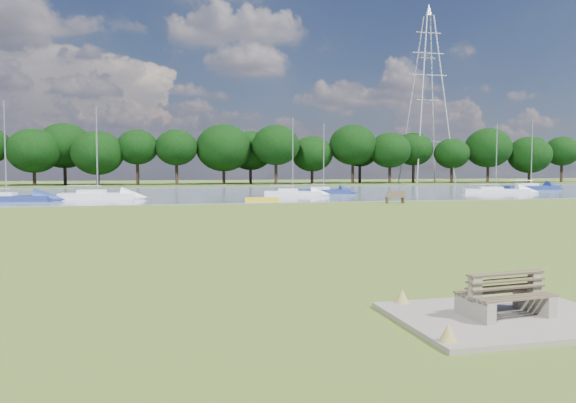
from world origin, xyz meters
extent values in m
plane|color=olive|center=(0.00, 0.00, 0.00)|extent=(220.00, 220.00, 0.00)
cube|color=gray|center=(0.00, 42.00, 0.00)|extent=(220.00, 40.00, 0.10)
cube|color=#4C6626|center=(0.00, 72.00, 0.00)|extent=(220.00, 20.00, 0.40)
cube|color=gray|center=(0.00, -14.00, 0.05)|extent=(4.20, 3.20, 0.10)
cube|color=gray|center=(-0.70, -14.06, 0.31)|extent=(0.30, 1.00, 0.41)
cube|color=gray|center=(-0.70, -14.06, 0.68)|extent=(0.22, 0.19, 0.52)
cube|color=gray|center=(0.70, -13.94, 0.31)|extent=(0.30, 1.00, 0.41)
cube|color=gray|center=(0.70, -13.94, 0.68)|extent=(0.22, 0.19, 0.52)
cube|color=brown|center=(0.03, -14.31, 0.52)|extent=(1.71, 0.53, 0.04)
cube|color=brown|center=(0.01, -14.07, 0.80)|extent=(1.69, 0.28, 0.41)
cube|color=brown|center=(-0.03, -13.69, 0.52)|extent=(1.71, 0.53, 0.04)
cube|color=brown|center=(-0.01, -13.93, 0.80)|extent=(1.69, 0.28, 0.41)
cube|color=brown|center=(12.22, 19.43, 0.25)|extent=(0.10, 0.50, 0.51)
cube|color=brown|center=(13.66, 19.45, 0.25)|extent=(0.10, 0.50, 0.51)
cube|color=brown|center=(12.94, 19.44, 0.51)|extent=(1.67, 0.53, 0.06)
cube|color=brown|center=(12.95, 19.22, 0.77)|extent=(1.66, 0.08, 0.50)
cube|color=yellow|center=(2.78, 24.68, 0.20)|extent=(3.06, 1.38, 0.30)
cylinder|color=#A7AAB0|center=(39.67, 67.51, 15.17)|extent=(0.26, 0.26, 29.95)
cylinder|color=#A7AAB0|center=(44.64, 67.51, 15.17)|extent=(0.26, 0.26, 29.95)
cylinder|color=#A7AAB0|center=(39.67, 72.49, 15.17)|extent=(0.26, 0.26, 29.95)
cylinder|color=#A7AAB0|center=(44.64, 72.49, 15.17)|extent=(0.26, 0.26, 29.95)
cube|color=#A7AAB0|center=(42.15, 70.00, 19.67)|extent=(7.46, 0.16, 0.16)
cube|color=#A7AAB0|center=(42.15, 70.00, 23.56)|extent=(6.18, 0.16, 0.16)
cube|color=#A7AAB0|center=(42.15, 70.00, 27.15)|extent=(4.90, 0.16, 0.16)
cone|color=#A7AAB0|center=(42.15, 70.00, 31.21)|extent=(1.28, 1.28, 2.13)
cylinder|color=black|center=(-23.00, 68.00, 2.00)|extent=(0.47, 0.47, 3.59)
ellipsoid|color=black|center=(-23.00, 68.00, 6.39)|extent=(6.59, 6.59, 5.60)
cylinder|color=black|center=(-16.00, 68.00, 2.13)|extent=(0.47, 0.47, 3.86)
ellipsoid|color=black|center=(-16.00, 68.00, 6.85)|extent=(7.53, 7.53, 6.40)
cylinder|color=black|center=(-9.00, 68.00, 1.72)|extent=(0.47, 0.47, 3.05)
ellipsoid|color=black|center=(-9.00, 68.00, 5.45)|extent=(8.47, 8.47, 7.20)
cylinder|color=black|center=(-2.00, 68.00, 1.86)|extent=(0.47, 0.47, 3.32)
ellipsoid|color=black|center=(-2.00, 68.00, 5.92)|extent=(6.59, 6.59, 5.60)
cylinder|color=black|center=(5.00, 68.00, 2.00)|extent=(0.47, 0.47, 3.59)
ellipsoid|color=black|center=(5.00, 68.00, 6.39)|extent=(7.53, 7.53, 6.40)
cylinder|color=black|center=(12.00, 68.00, 2.13)|extent=(0.47, 0.47, 3.86)
ellipsoid|color=black|center=(12.00, 68.00, 6.85)|extent=(8.47, 8.47, 7.20)
cylinder|color=black|center=(19.00, 68.00, 1.72)|extent=(0.47, 0.47, 3.05)
ellipsoid|color=black|center=(19.00, 68.00, 5.45)|extent=(6.59, 6.59, 5.60)
cylinder|color=black|center=(26.00, 68.00, 1.86)|extent=(0.47, 0.47, 3.32)
ellipsoid|color=black|center=(26.00, 68.00, 5.92)|extent=(7.53, 7.53, 6.40)
cylinder|color=black|center=(33.00, 68.00, 2.00)|extent=(0.47, 0.47, 3.59)
ellipsoid|color=black|center=(33.00, 68.00, 6.39)|extent=(8.47, 8.47, 7.20)
cylinder|color=black|center=(40.00, 68.00, 2.13)|extent=(0.47, 0.47, 3.86)
ellipsoid|color=black|center=(40.00, 68.00, 6.85)|extent=(6.59, 6.59, 5.60)
cylinder|color=black|center=(47.00, 68.00, 1.72)|extent=(0.47, 0.47, 3.05)
ellipsoid|color=black|center=(47.00, 68.00, 5.45)|extent=(7.53, 7.53, 6.40)
cylinder|color=black|center=(54.00, 68.00, 1.86)|extent=(0.47, 0.47, 3.32)
ellipsoid|color=black|center=(54.00, 68.00, 5.92)|extent=(8.47, 8.47, 7.20)
cylinder|color=black|center=(61.00, 68.00, 2.00)|extent=(0.47, 0.47, 3.59)
ellipsoid|color=black|center=(61.00, 68.00, 6.39)|extent=(6.59, 6.59, 5.60)
cylinder|color=black|center=(68.00, 68.00, 2.13)|extent=(0.47, 0.47, 3.86)
ellipsoid|color=black|center=(68.00, 68.00, 6.85)|extent=(7.53, 7.53, 6.40)
cube|color=white|center=(-11.44, 30.80, 0.45)|extent=(6.96, 3.06, 0.79)
cube|color=white|center=(-11.97, 30.90, 0.93)|extent=(2.58, 1.88, 0.51)
cylinder|color=#A5A8AD|center=(-11.44, 30.80, 4.55)|extent=(0.14, 0.14, 7.86)
cube|color=navy|center=(41.74, 40.41, 0.44)|extent=(7.28, 2.54, 0.78)
cube|color=white|center=(41.17, 40.45, 0.91)|extent=(2.61, 1.76, 0.50)
cylinder|color=#A5A8AD|center=(41.74, 40.41, 4.91)|extent=(0.13, 0.13, 8.62)
cube|color=navy|center=(-18.73, 28.95, 0.40)|extent=(7.27, 2.53, 0.70)
cylinder|color=#A5A8AD|center=(-18.73, 28.95, 4.61)|extent=(0.12, 0.12, 8.12)
cube|color=navy|center=(11.91, 35.96, 0.40)|extent=(5.93, 2.04, 0.69)
cube|color=white|center=(11.45, 35.99, 0.82)|extent=(2.13, 1.42, 0.44)
cylinder|color=#A5A8AD|center=(11.91, 35.96, 4.16)|extent=(0.12, 0.12, 7.22)
cube|color=white|center=(7.58, 32.76, 0.38)|extent=(6.03, 3.05, 0.66)
cube|color=white|center=(7.13, 32.88, 0.78)|extent=(2.29, 1.75, 0.42)
cylinder|color=#A5A8AD|center=(7.58, 32.76, 4.31)|extent=(0.11, 0.11, 7.57)
cube|color=white|center=(31.54, 33.02, 0.37)|extent=(7.38, 4.24, 0.64)
cube|color=white|center=(31.00, 33.21, 0.76)|extent=(2.87, 2.31, 0.41)
cylinder|color=#A5A8AD|center=(31.54, 33.02, 4.24)|extent=(0.11, 0.11, 7.46)
camera|label=1|loc=(-6.63, -23.42, 2.96)|focal=35.00mm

